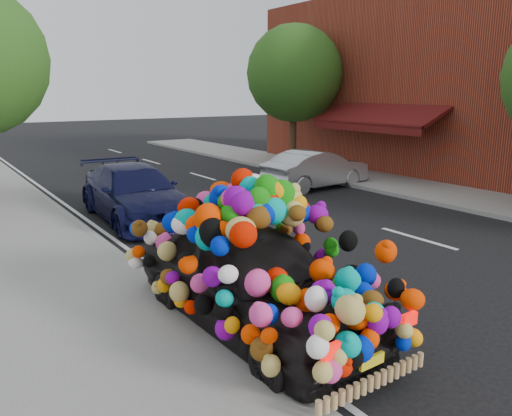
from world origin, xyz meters
The scene contains 9 objects.
ground centered at (0.00, 0.00, 0.00)m, with size 100.00×100.00×0.00m, color black.
sidewalk centered at (-4.30, 0.00, 0.06)m, with size 4.00×60.00×0.12m, color gray.
kerb centered at (-2.35, 0.00, 0.07)m, with size 0.15×60.00×0.13m, color gray.
footpath_far centered at (8.20, 3.00, 0.06)m, with size 3.00×40.00×0.12m, color gray.
lane_markings centered at (3.60, 0.00, 0.01)m, with size 6.00×50.00×0.01m, color silver, non-canonical shape.
tree_far_b centered at (8.00, 10.00, 3.89)m, with size 4.00×4.00×5.90m.
plush_art_car centered at (-1.80, -1.44, 1.07)m, with size 2.15×4.47×2.09m.
navy_sedan centered at (-0.92, 5.18, 0.68)m, with size 1.90×4.69×1.36m, color black.
silver_hatchback centered at (5.66, 5.79, 0.64)m, with size 1.35×3.88×1.28m, color #A4A7AA.
Camera 1 is at (-5.37, -6.74, 3.20)m, focal length 35.00 mm.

